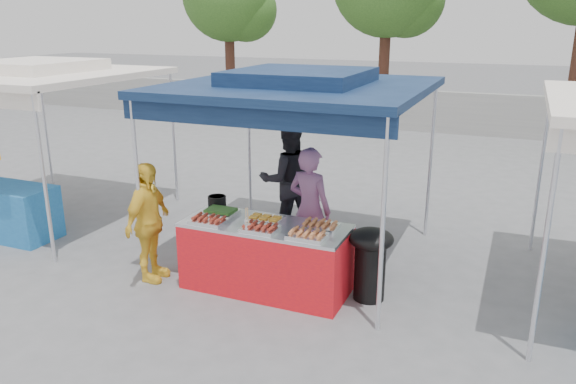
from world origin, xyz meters
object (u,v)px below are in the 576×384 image
at_px(cooking_pot, 217,201).
at_px(helper_man, 288,180).
at_px(customer_person, 148,223).
at_px(vendor_woman, 310,210).
at_px(wok_burner, 370,258).
at_px(vendor_table, 266,257).

distance_m(cooking_pot, helper_man, 1.43).
distance_m(cooking_pot, customer_person, 0.91).
bearing_deg(vendor_woman, customer_person, 43.66).
bearing_deg(vendor_woman, cooking_pot, 31.52).
relative_size(wok_burner, customer_person, 0.58).
bearing_deg(helper_man, vendor_woman, 92.03).
distance_m(helper_man, customer_person, 2.29).
height_order(wok_burner, customer_person, customer_person).
bearing_deg(vendor_table, helper_man, 103.80).
height_order(cooking_pot, helper_man, helper_man).
bearing_deg(wok_burner, vendor_table, -177.34).
bearing_deg(vendor_table, vendor_woman, 70.23).
height_order(vendor_table, helper_man, helper_man).
xyz_separation_m(vendor_table, helper_man, (-0.42, 1.73, 0.47)).
distance_m(vendor_table, wok_burner, 1.26).
xyz_separation_m(cooking_pot, customer_person, (-0.60, -0.67, -0.16)).
distance_m(wok_burner, vendor_woman, 1.13).
xyz_separation_m(wok_burner, vendor_woman, (-0.95, 0.52, 0.30)).
bearing_deg(vendor_table, customer_person, -168.06).
relative_size(wok_burner, helper_man, 0.49).
height_order(cooking_pot, wok_burner, cooking_pot).
xyz_separation_m(vendor_table, wok_burner, (1.23, 0.25, 0.10)).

